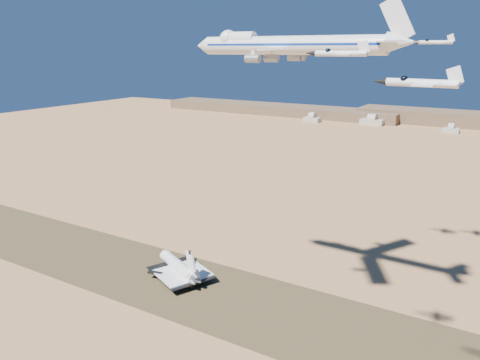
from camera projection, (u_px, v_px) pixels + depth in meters
The scene contains 13 objects.
ground at pixel (196, 289), 200.24m from camera, with size 1200.00×1200.00×0.00m, color tan.
runway at pixel (196, 289), 200.24m from camera, with size 600.00×50.00×0.06m, color brown.
ridgeline at pixel (478, 122), 601.96m from camera, with size 960.00×90.00×18.00m.
hangars at pixel (368, 122), 626.06m from camera, with size 200.50×29.50×30.00m.
shuttle at pixel (179, 267), 209.41m from camera, with size 35.70×30.49×17.39m.
carrier_747 at pixel (283, 45), 158.47m from camera, with size 78.69×61.11×19.64m.
crew_a at pixel (183, 287), 199.72m from camera, with size 0.64×0.42×1.75m, color #DA5D0C.
crew_b at pixel (192, 287), 199.65m from camera, with size 0.91×0.52×1.86m, color #DA5D0C.
crew_c at pixel (179, 286), 200.08m from camera, with size 1.12×0.57×1.91m, color #DA5D0C.
chase_jet_a at pixel (339, 53), 107.11m from camera, with size 14.95×8.23×3.73m.
chase_jet_b at pixel (420, 83), 87.17m from camera, with size 16.51×8.90×4.11m.
chase_jet_c at pixel (391, 44), 189.26m from camera, with size 15.16×8.13×3.77m.
chase_jet_d at pixel (434, 42), 185.85m from camera, with size 16.15×8.90×4.03m.
Camera 1 is at (108.52, -145.04, 99.08)m, focal length 35.00 mm.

